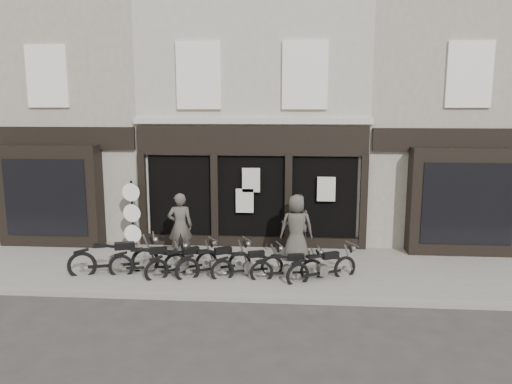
# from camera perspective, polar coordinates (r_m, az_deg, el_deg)

# --- Properties ---
(ground_plane) EXTENTS (90.00, 90.00, 0.00)m
(ground_plane) POSITION_cam_1_polar(r_m,az_deg,el_deg) (13.17, -1.64, -10.21)
(ground_plane) COLOR #2D2B28
(ground_plane) RESTS_ON ground
(pavement) EXTENTS (30.00, 4.20, 0.12)m
(pavement) POSITION_cam_1_polar(r_m,az_deg,el_deg) (13.99, -1.24, -8.72)
(pavement) COLOR slate
(pavement) RESTS_ON ground_plane
(kerb) EXTENTS (30.00, 0.25, 0.13)m
(kerb) POSITION_cam_1_polar(r_m,az_deg,el_deg) (11.99, -2.29, -11.98)
(kerb) COLOR gray
(kerb) RESTS_ON ground_plane
(central_building) EXTENTS (7.30, 6.22, 8.34)m
(central_building) POSITION_cam_1_polar(r_m,az_deg,el_deg) (18.29, 0.30, 8.54)
(central_building) COLOR #B5AE9B
(central_building) RESTS_ON ground
(neighbour_left) EXTENTS (5.60, 6.73, 8.34)m
(neighbour_left) POSITION_cam_1_polar(r_m,az_deg,el_deg) (19.74, -18.61, 8.01)
(neighbour_left) COLOR #9E9586
(neighbour_left) RESTS_ON ground
(neighbour_right) EXTENTS (5.60, 6.73, 8.34)m
(neighbour_right) POSITION_cam_1_polar(r_m,az_deg,el_deg) (18.87, 20.10, 7.86)
(neighbour_right) COLOR #9E9586
(neighbour_right) RESTS_ON ground
(motorcycle_0) EXTENTS (2.30, 1.04, 1.14)m
(motorcycle_0) POSITION_cam_1_polar(r_m,az_deg,el_deg) (13.88, -15.80, -7.56)
(motorcycle_0) COLOR black
(motorcycle_0) RESTS_ON ground
(motorcycle_1) EXTENTS (2.09, 0.68, 1.01)m
(motorcycle_1) POSITION_cam_1_polar(r_m,az_deg,el_deg) (13.61, -12.03, -7.98)
(motorcycle_1) COLOR black
(motorcycle_1) RESTS_ON ground
(motorcycle_2) EXTENTS (1.79, 1.38, 0.98)m
(motorcycle_2) POSITION_cam_1_polar(r_m,az_deg,el_deg) (13.42, -8.34, -8.17)
(motorcycle_2) COLOR black
(motorcycle_2) RESTS_ON ground
(motorcycle_3) EXTENTS (1.93, 1.23, 1.01)m
(motorcycle_3) POSITION_cam_1_polar(r_m,az_deg,el_deg) (13.29, -4.71, -8.23)
(motorcycle_3) COLOR black
(motorcycle_3) RESTS_ON ground
(motorcycle_4) EXTENTS (1.88, 0.92, 0.94)m
(motorcycle_4) POSITION_cam_1_polar(r_m,az_deg,el_deg) (13.15, -0.87, -8.52)
(motorcycle_4) COLOR black
(motorcycle_4) RESTS_ON ground
(motorcycle_5) EXTENTS (1.90, 0.66, 0.92)m
(motorcycle_5) POSITION_cam_1_polar(r_m,az_deg,el_deg) (13.01, 3.66, -8.78)
(motorcycle_5) COLOR black
(motorcycle_5) RESTS_ON ground
(motorcycle_6) EXTENTS (1.87, 1.20, 0.98)m
(motorcycle_6) POSITION_cam_1_polar(r_m,az_deg,el_deg) (13.02, 7.63, -8.73)
(motorcycle_6) COLOR black
(motorcycle_6) RESTS_ON ground
(man_left) EXTENTS (0.79, 0.60, 1.94)m
(man_left) POSITION_cam_1_polar(r_m,az_deg,el_deg) (14.55, -8.66, -3.88)
(man_left) COLOR #47413A
(man_left) RESTS_ON pavement
(man_centre) EXTENTS (1.03, 0.89, 1.83)m
(man_centre) POSITION_cam_1_polar(r_m,az_deg,el_deg) (14.85, 4.61, -3.72)
(man_centre) COLOR #3B362F
(man_centre) RESTS_ON pavement
(man_right) EXTENTS (0.96, 0.65, 1.92)m
(man_right) POSITION_cam_1_polar(r_m,az_deg,el_deg) (14.28, 4.65, -4.10)
(man_right) COLOR #433E37
(man_right) RESTS_ON pavement
(advert_sign_post) EXTENTS (0.56, 0.36, 2.28)m
(advert_sign_post) POSITION_cam_1_polar(r_m,az_deg,el_deg) (15.68, -13.94, -2.97)
(advert_sign_post) COLOR black
(advert_sign_post) RESTS_ON ground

